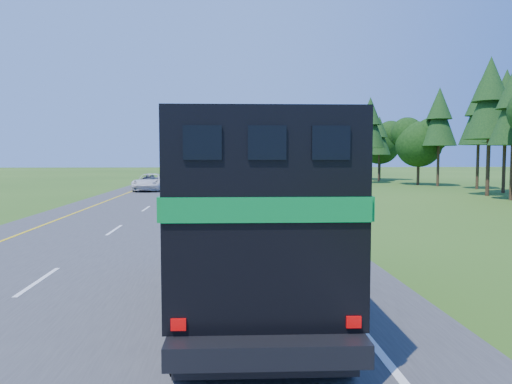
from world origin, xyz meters
TOP-DOWN VIEW (x-y plane):
  - road at (0.00, 50.00)m, footprint 15.00×260.00m
  - lane_markings at (0.00, 50.00)m, footprint 11.15×260.00m
  - horse_truck at (3.59, 8.20)m, footprint 2.95×8.83m
  - white_suv at (-3.85, 45.37)m, footprint 3.13×5.97m
  - far_car at (-4.16, 99.23)m, footprint 2.01×4.72m
  - delineator at (8.84, 18.59)m, footprint 0.08×0.05m

SIDE VIEW (x-z plane):
  - road at x=0.00m, z-range 0.00..0.04m
  - lane_markings at x=0.00m, z-range 0.04..0.05m
  - delineator at x=8.84m, z-range 0.04..1.05m
  - far_car at x=-4.16m, z-range 0.04..1.63m
  - white_suv at x=-3.85m, z-range 0.04..1.64m
  - horse_truck at x=3.59m, z-range 0.18..4.06m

